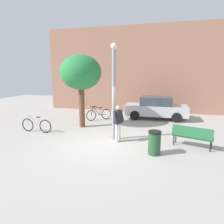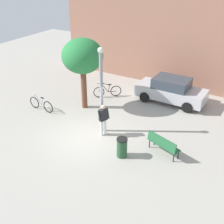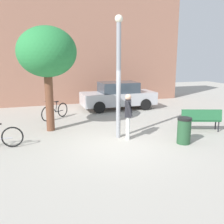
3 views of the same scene
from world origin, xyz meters
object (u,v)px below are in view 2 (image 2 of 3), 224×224
Objects in this scene: lamppost at (101,88)px; plaza_tree at (82,57)px; park_bench at (163,144)px; parked_car_silver at (171,90)px; bicycle_black at (107,91)px; trash_bin at (122,147)px; person_by_lamppost at (103,118)px; bicycle_silver at (41,104)px.

lamppost is 1.06× the size of plaza_tree.
parked_car_silver is (-1.63, 5.32, 0.23)m from park_bench.
bicycle_black is 6.38m from trash_bin.
lamppost is at bearing -109.72° from parked_car_silver.
parked_car_silver reaches higher than park_bench.
lamppost reaches higher than plaza_tree.
person_by_lamppost is 3.94m from plaza_tree.
parked_car_silver is at bearing 107.02° from park_bench.
plaza_tree is at bearing 143.22° from lamppost.
person_by_lamppost is 2.05m from trash_bin.
plaza_tree is at bearing 39.58° from bicycle_silver.
bicycle_silver is (-1.96, -1.62, -2.73)m from plaza_tree.
plaza_tree is at bearing -141.43° from parked_car_silver.
person_by_lamppost is 4.61m from bicycle_silver.
bicycle_silver is at bearing -140.42° from plaza_tree.
person_by_lamppost reaches higher than park_bench.
bicycle_silver is at bearing 166.38° from trash_bin.
person_by_lamppost is at bearing 146.88° from trash_bin.
person_by_lamppost is 0.92× the size of bicycle_silver.
person_by_lamppost is at bearing -106.03° from parked_car_silver.
park_bench is 7.73m from bicycle_silver.
plaza_tree is 3.38m from bicycle_black.
bicycle_black is at bearing 127.38° from trash_bin.
person_by_lamppost is 1.80× the size of trash_bin.
park_bench is 1.86m from trash_bin.
lamppost reaches higher than park_bench.
plaza_tree is 3.73m from bicycle_silver.
lamppost is at bearing 175.15° from park_bench.
lamppost reaches higher than person_by_lamppost.
park_bench is at bearing -36.52° from bicycle_black.
trash_bin is at bearing -33.12° from person_by_lamppost.
bicycle_silver is (-4.28, 0.12, -2.04)m from lamppost.
trash_bin is at bearing -13.62° from bicycle_silver.
park_bench is at bearing 36.06° from trash_bin.
person_by_lamppost is at bearing -47.59° from lamppost.
bicycle_silver is at bearing -141.10° from parked_car_silver.
park_bench is 0.40× the size of plaza_tree.
lamppost is 3.14× the size of bicycle_black.
bicycle_silver reaches higher than park_bench.
lamppost is 3.92m from park_bench.
bicycle_black is at bearing 78.74° from plaza_tree.
park_bench is 1.19× the size of bicycle_black.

